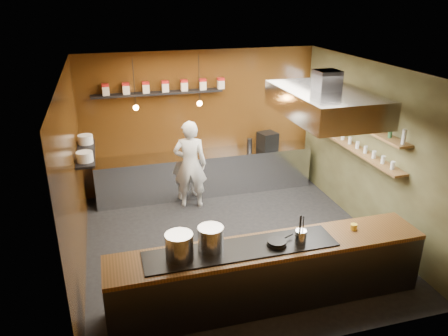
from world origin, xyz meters
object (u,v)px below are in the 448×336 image
object	(u,v)px
extractor_hood	(325,103)
stockpot_small	(179,246)
stockpot_large	(211,238)
espresso_machine	(268,141)
chef	(190,165)

from	to	relation	value
extractor_hood	stockpot_small	distance (m)	3.12
extractor_hood	stockpot_large	xyz separation A→B (m)	(-2.10, -1.12, -1.40)
stockpot_small	espresso_machine	distance (m)	4.51
stockpot_large	stockpot_small	world-z (taller)	stockpot_small
stockpot_small	espresso_machine	xyz separation A→B (m)	(2.60, 3.68, -0.03)
espresso_machine	extractor_hood	bearing A→B (deg)	-105.46
stockpot_small	chef	size ratio (longest dim) A/B	0.20
stockpot_small	stockpot_large	bearing A→B (deg)	9.17
extractor_hood	stockpot_small	bearing A→B (deg)	-154.83
extractor_hood	stockpot_small	xyz separation A→B (m)	(-2.52, -1.19, -1.40)
stockpot_large	espresso_machine	bearing A→B (deg)	58.98
stockpot_large	chef	xyz separation A→B (m)	(0.36, 3.13, -0.20)
espresso_machine	chef	world-z (taller)	chef
extractor_hood	chef	world-z (taller)	extractor_hood
extractor_hood	chef	distance (m)	3.11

